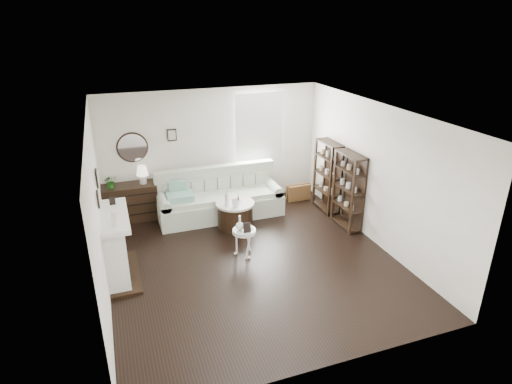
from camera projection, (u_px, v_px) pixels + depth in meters
name	position (u px, v px, depth m)	size (l,w,h in m)	color
room	(244.00, 135.00, 9.81)	(5.50, 5.50, 5.50)	black
fireplace	(116.00, 248.00, 7.18)	(0.50, 1.40, 1.84)	white
shelf_unit_far	(327.00, 176.00, 9.60)	(0.30, 0.80, 1.60)	black
shelf_unit_near	(348.00, 191.00, 8.82)	(0.30, 0.80, 1.60)	black
sofa	(219.00, 200.00, 9.51)	(2.71, 0.94, 1.05)	#B7C0AB
quilt	(180.00, 197.00, 9.01)	(0.55, 0.45, 0.14)	#289464
suitcase	(298.00, 192.00, 10.33)	(0.57, 0.19, 0.38)	brown
dresser	(129.00, 203.00, 9.23)	(1.21, 0.52, 0.81)	black
table_lamp	(142.00, 175.00, 9.10)	(0.25, 0.25, 0.40)	beige
potted_plant	(111.00, 181.00, 8.88)	(0.26, 0.23, 0.29)	#215719
drum_table	(235.00, 214.00, 8.97)	(0.81, 0.81, 0.56)	black
pedestal_table	(244.00, 232.00, 7.83)	(0.44, 0.44, 0.53)	silver
eiffel_drum	(238.00, 197.00, 8.91)	(0.10, 0.10, 0.17)	black
bottle_drum	(227.00, 198.00, 8.66)	(0.08, 0.08, 0.33)	silver
card_frame_drum	(235.00, 203.00, 8.64)	(0.13, 0.01, 0.18)	silver
eiffel_ped	(248.00, 224.00, 7.83)	(0.10, 0.10, 0.18)	black
flask_ped	(240.00, 223.00, 7.75)	(0.15, 0.15, 0.28)	silver
card_frame_ped	(247.00, 228.00, 7.68)	(0.14, 0.01, 0.18)	black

